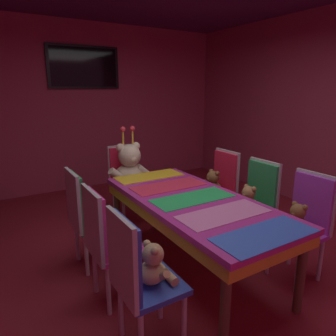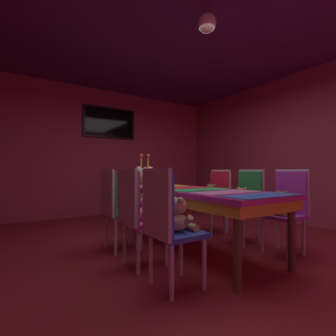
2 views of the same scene
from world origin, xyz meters
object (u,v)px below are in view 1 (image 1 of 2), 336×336
Objects in this scene: chair_left_2 at (83,210)px; teddy_left_2 at (97,209)px; banquet_table at (193,207)px; king_teddy_bear at (130,169)px; chair_right_2 at (221,182)px; chair_left_0 at (134,271)px; chair_left_1 at (103,235)px; teddy_left_1 at (120,234)px; teddy_right_2 at (212,184)px; teddy_left_0 at (154,266)px; chair_right_0 at (307,215)px; teddy_right_0 at (297,220)px; wall_tv at (84,67)px; throne_chair at (125,174)px; teddy_right_1 at (248,201)px; chair_right_1 at (258,197)px.

chair_left_2 is 0.14m from teddy_left_2.
king_teddy_bear reaches higher than banquet_table.
chair_left_0 is at bearing 34.04° from chair_right_2.
chair_left_2 is 1.24× the size of king_teddy_bear.
chair_left_1 is 0.14m from teddy_left_1.
banquet_table reaches higher than teddy_left_1.
chair_left_2 is 1.58m from teddy_right_2.
chair_right_2 is at bearing 20.94° from teddy_left_1.
banquet_table is 1.04m from chair_left_2.
teddy_left_1 is at bearing -179.97° from banquet_table.
teddy_left_0 is (-0.72, -0.56, -0.07)m from banquet_table.
chair_right_2 is (0.01, 1.19, 0.00)m from chair_right_0.
chair_left_1 reaches higher than teddy_right_2.
teddy_right_0 reaches higher than teddy_left_1.
teddy_right_2 is at bearing -73.70° from wall_tv.
wall_tv is at bearing 180.00° from throne_chair.
banquet_table is 0.72m from teddy_left_1.
chair_left_2 is at bearing 89.54° from chair_left_0.
teddy_left_0 is 2.23m from throne_chair.
banquet_table is at bearing -0.10° from teddy_right_1.
banquet_table is 3.41m from wall_tv.
chair_right_2 is 3.04× the size of teddy_right_2.
teddy_left_0 is 0.31× the size of chair_left_2.
teddy_left_0 is at bearing 21.53° from teddy_right_1.
teddy_right_2 is at bearing -90.23° from teddy_right_0.
teddy_right_2 is (1.45, 0.61, 0.02)m from teddy_left_1.
teddy_left_1 is 0.29× the size of chair_right_2.
teddy_right_0 is 0.30× the size of chair_right_2.
teddy_left_1 is at bearing -27.52° from king_teddy_bear.
throne_chair reaches higher than banquet_table.
chair_right_0 is at bearing -76.74° from wall_tv.
chair_left_0 is 0.14m from teddy_left_0.
teddy_right_1 is 0.93× the size of teddy_right_2.
throne_chair is 0.83× the size of wall_tv.
teddy_left_0 is 1.04× the size of teddy_right_0.
chair_left_2 is at bearing 0.39° from teddy_right_2.
teddy_right_1 is 0.38× the size of king_teddy_bear.
chair_left_1 is 1.69m from teddy_right_0.
chair_right_1 and throne_chair have the same top height.
teddy_right_2 is (1.58, 0.01, -0.01)m from chair_left_2.
chair_right_2 is 1.17m from king_teddy_bear.
throne_chair is at bearing -71.13° from teddy_right_0.
wall_tv reaches higher than teddy_left_0.
teddy_left_2 is at bearing 0.39° from chair_right_2.
chair_left_1 is at bearing -180.00° from teddy_left_1.
chair_left_2 is (-0.85, 0.60, -0.06)m from banquet_table.
chair_left_0 is at bearing -103.20° from wall_tv.
chair_left_1 is 0.60m from chair_left_2.
chair_left_1 is 1.84m from chair_right_2.
chair_right_2 is (0.02, 0.61, 0.00)m from chair_right_1.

